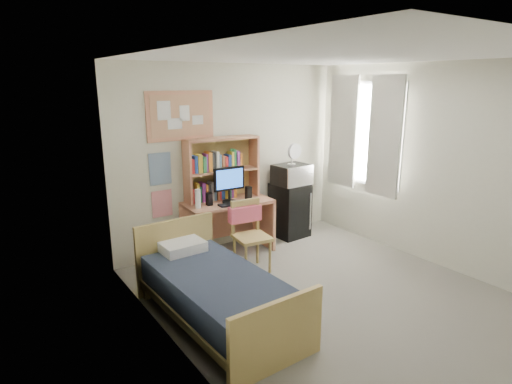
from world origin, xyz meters
TOP-DOWN VIEW (x-y plane):
  - floor at (0.00, 0.00)m, footprint 3.60×4.20m
  - ceiling at (0.00, 0.00)m, footprint 3.60×4.20m
  - wall_back at (0.00, 2.10)m, footprint 3.60×0.04m
  - wall_left at (-1.80, 0.00)m, footprint 0.04×4.20m
  - wall_right at (1.80, 0.00)m, footprint 0.04×4.20m
  - window_unit at (1.75, 1.20)m, footprint 0.10×1.40m
  - curtain_left at (1.72, 0.80)m, footprint 0.04×0.55m
  - curtain_right at (1.72, 1.60)m, footprint 0.04×0.55m
  - bulletin_board at (-0.78, 2.08)m, footprint 0.94×0.03m
  - poster_wave at (-1.10, 2.09)m, footprint 0.30×0.01m
  - poster_japan at (-1.10, 2.09)m, footprint 0.28×0.01m
  - desk at (-0.28, 1.78)m, footprint 1.24×0.68m
  - desk_chair at (-0.33, 1.10)m, footprint 0.51×0.51m
  - mini_fridge at (0.88, 1.83)m, footprint 0.52×0.52m
  - bed at (-1.28, 0.29)m, footprint 0.97×1.87m
  - hutch at (-0.27, 1.93)m, footprint 1.07×0.33m
  - monitor at (-0.28, 1.72)m, footprint 0.45×0.06m
  - keyboard at (-0.29, 1.58)m, footprint 0.44×0.16m
  - speaker_left at (-0.58, 1.74)m, footprint 0.08×0.08m
  - speaker_right at (0.02, 1.70)m, footprint 0.08×0.08m
  - water_bottle at (-0.76, 1.71)m, footprint 0.08×0.08m
  - hoodie at (-0.30, 1.30)m, footprint 0.44×0.18m
  - microwave at (0.88, 1.81)m, footprint 0.54×0.43m
  - desk_fan at (0.88, 1.81)m, footprint 0.25×0.25m
  - pillow at (-1.30, 1.04)m, footprint 0.47×0.34m

SIDE VIEW (x-z plane):
  - floor at x=0.00m, z-range -0.02..0.00m
  - bed at x=-1.28m, z-range 0.00..0.51m
  - desk at x=-0.28m, z-range 0.00..0.76m
  - mini_fridge at x=0.88m, z-range 0.00..0.83m
  - desk_chair at x=-0.33m, z-range 0.00..0.91m
  - pillow at x=-1.30m, z-range 0.51..0.62m
  - hoodie at x=-0.30m, z-range 0.60..0.81m
  - keyboard at x=-0.29m, z-range 0.76..0.78m
  - poster_japan at x=-1.10m, z-range 0.60..0.96m
  - speaker_left at x=-0.58m, z-range 0.76..0.93m
  - speaker_right at x=0.02m, z-range 0.76..0.94m
  - water_bottle at x=-0.76m, z-range 0.76..1.01m
  - microwave at x=0.88m, z-range 0.83..1.13m
  - monitor at x=-0.28m, z-range 0.76..1.23m
  - hutch at x=-0.27m, z-range 0.76..1.62m
  - poster_wave at x=-1.10m, z-range 1.04..1.46m
  - desk_fan at x=0.88m, z-range 1.13..1.43m
  - wall_back at x=0.00m, z-range 0.00..2.60m
  - wall_left at x=-1.80m, z-range 0.00..2.60m
  - wall_right at x=1.80m, z-range 0.00..2.60m
  - window_unit at x=1.75m, z-range 0.75..2.45m
  - curtain_left at x=1.72m, z-range 0.75..2.45m
  - curtain_right at x=1.72m, z-range 0.75..2.45m
  - bulletin_board at x=-0.78m, z-range 1.60..2.24m
  - ceiling at x=0.00m, z-range 2.59..2.61m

